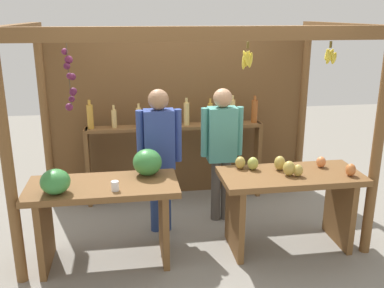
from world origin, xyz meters
The scene contains 7 objects.
ground_plane centered at (0.00, 0.00, 0.00)m, with size 12.00×12.00×0.00m, color gray.
market_stall centered at (0.00, 0.43, 1.30)m, with size 3.49×1.93×2.25m.
fruit_counter_left centered at (-0.91, -0.67, 0.67)m, with size 1.42×0.73×1.07m.
fruit_counter_right centered at (0.92, -0.68, 0.61)m, with size 1.42×0.64×0.96m.
bottle_shelf_unit centered at (-0.08, 0.68, 0.83)m, with size 2.24×0.22×1.36m.
vendor_man centered at (-0.35, -0.14, 0.96)m, with size 0.48×0.22×1.60m.
vendor_woman centered at (0.37, 0.03, 0.93)m, with size 0.48×0.21×1.56m.
Camera 1 is at (-0.66, -4.53, 2.35)m, focal length 40.35 mm.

